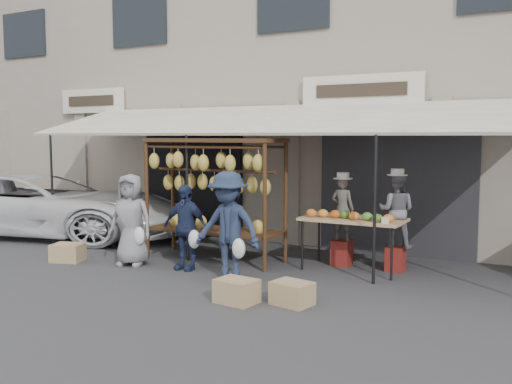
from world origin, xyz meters
TOP-DOWN VIEW (x-y plane):
  - ground_plane at (0.00, 0.00)m, footprint 90.00×90.00m
  - shophouse at (-0.00, 6.50)m, footprint 24.00×6.15m
  - awning at (0.01, 2.28)m, footprint 10.00×2.35m
  - banana_rack at (-0.58, 1.37)m, footprint 2.60×0.90m
  - produce_table at (1.92, 1.79)m, footprint 1.70×0.90m
  - vendor_left at (1.63, 2.10)m, footprint 0.41×0.28m
  - vendor_right at (2.57, 2.14)m, footprint 0.65×0.53m
  - customer_left at (-1.64, 0.34)m, footprint 0.89×0.68m
  - customer_mid at (-0.61, 0.54)m, footprint 0.86×0.38m
  - customer_right at (0.45, 0.21)m, footprint 1.13×0.66m
  - stool_left at (1.63, 2.10)m, footprint 0.36×0.36m
  - stool_right at (2.57, 2.14)m, footprint 0.35×0.35m
  - crate_near_a at (1.16, -0.73)m, footprint 0.58×0.47m
  - crate_near_b at (1.86, -0.44)m, footprint 0.59×0.49m
  - crate_far at (-2.86, 0.01)m, footprint 0.64×0.56m
  - van at (-5.69, 1.65)m, footprint 5.49×3.46m

SIDE VIEW (x-z plane):
  - ground_plane at x=0.00m, z-range 0.00..0.00m
  - crate_near_b at x=1.86m, z-range 0.00..0.31m
  - crate_far at x=-2.86m, z-range 0.00..0.32m
  - crate_near_a at x=1.16m, z-range 0.00..0.32m
  - stool_right at x=2.57m, z-range 0.00..0.41m
  - stool_left at x=1.63m, z-range 0.00..0.45m
  - customer_mid at x=-0.61m, z-range 0.00..1.46m
  - customer_left at x=-1.64m, z-range 0.00..1.62m
  - customer_right at x=0.45m, z-range 0.00..1.73m
  - produce_table at x=1.92m, z-range 0.36..1.40m
  - vendor_left at x=1.63m, z-range 0.45..1.57m
  - vendor_right at x=2.57m, z-range 0.41..1.66m
  - van at x=-5.69m, z-range 0.00..2.12m
  - banana_rack at x=-0.58m, z-range 0.45..2.68m
  - awning at x=0.01m, z-range 1.12..4.03m
  - shophouse at x=0.00m, z-range 0.00..7.30m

